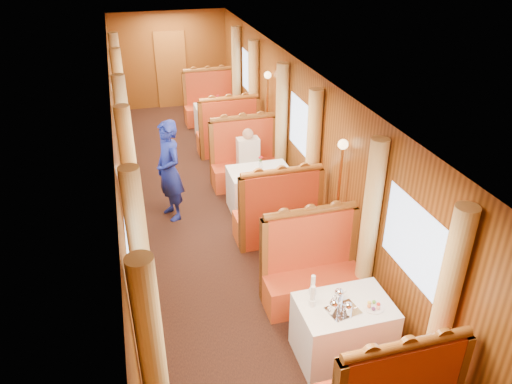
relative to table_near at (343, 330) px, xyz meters
name	(u,v)px	position (x,y,z in m)	size (l,w,h in m)	color
floor	(218,214)	(-0.75, 3.50, -0.38)	(3.00, 12.00, 0.01)	black
ceiling	(212,72)	(-0.75, 3.50, 2.12)	(3.00, 12.00, 0.01)	silver
wall_far	(171,60)	(-0.75, 9.50, 0.88)	(3.00, 2.50, 0.01)	brown
wall_left	(120,159)	(-2.25, 3.50, 0.88)	(12.00, 2.50, 0.01)	brown
wall_right	(303,139)	(0.75, 3.50, 0.88)	(12.00, 2.50, 0.01)	brown
doorway_far	(171,70)	(-0.75, 9.47, 0.62)	(0.80, 0.04, 2.00)	brown
table_near	(343,330)	(0.00, 0.00, 0.00)	(1.05, 0.72, 0.75)	white
banquette_near_aft	(311,273)	(0.00, 1.01, 0.05)	(1.30, 0.55, 1.34)	#AE1E13
table_mid	(260,190)	(0.00, 3.50, 0.00)	(1.05, 0.72, 0.75)	white
banquette_mid_fwd	(277,217)	(0.00, 2.49, 0.05)	(1.30, 0.55, 1.34)	#AE1E13
banquette_mid_aft	(245,163)	(0.00, 4.51, 0.05)	(1.30, 0.55, 1.34)	#AE1E13
table_far	(219,121)	(0.00, 7.00, 0.00)	(1.05, 0.72, 0.75)	white
banquette_far_fwd	(228,135)	(0.00, 5.99, 0.05)	(1.30, 0.55, 1.34)	#AE1E13
banquette_far_aft	(211,106)	(0.00, 8.01, 0.05)	(1.30, 0.55, 1.34)	#AE1E13
tea_tray	(343,311)	(-0.07, -0.09, 0.38)	(0.34, 0.26, 0.01)	silver
teapot_left	(334,308)	(-0.19, -0.10, 0.45)	(0.18, 0.13, 0.14)	silver
teapot_right	(348,310)	(-0.06, -0.16, 0.44)	(0.16, 0.12, 0.13)	silver
teapot_back	(339,297)	(-0.06, 0.06, 0.44)	(0.17, 0.13, 0.14)	silver
fruit_plate	(374,306)	(0.27, -0.13, 0.39)	(0.23, 0.23, 0.05)	white
cup_inboard	(313,298)	(-0.37, 0.09, 0.48)	(0.08, 0.08, 0.26)	white
cup_outboard	(313,287)	(-0.30, 0.26, 0.48)	(0.08, 0.08, 0.26)	white
rose_vase_mid	(261,160)	(0.02, 3.53, 0.55)	(0.06, 0.06, 0.36)	silver
rose_vase_far	(218,98)	(-0.01, 7.02, 0.55)	(0.06, 0.06, 0.36)	silver
window_left_near	(132,290)	(-2.24, 0.00, 1.07)	(1.20, 0.90, 0.01)	#92ADD2
curtain_left_near_a	(154,372)	(-2.13, -0.78, 0.80)	(0.22, 0.22, 2.35)	#DCBC71
curtain_left_near_b	(141,264)	(-2.13, 0.78, 0.80)	(0.22, 0.22, 2.35)	#DCBC71
window_right_near	(414,242)	(0.74, 0.00, 1.07)	(1.20, 0.90, 0.01)	#92ADD2
curtain_right_near_a	(443,312)	(0.63, -0.78, 0.80)	(0.22, 0.22, 2.35)	#DCBC71
curtain_right_near_b	(369,227)	(0.63, 0.78, 0.80)	(0.22, 0.22, 2.35)	#DCBC71
window_left_mid	(120,147)	(-2.24, 3.50, 1.07)	(1.20, 0.90, 0.01)	#92ADD2
curtain_left_mid_a	(132,184)	(-2.13, 2.72, 0.80)	(0.22, 0.22, 2.35)	#DCBC71
curtain_left_mid_b	(127,143)	(-2.13, 4.28, 0.80)	(0.22, 0.22, 2.35)	#DCBC71
window_right_mid	(302,128)	(0.74, 3.50, 1.07)	(1.20, 0.90, 0.01)	#92ADD2
curtain_right_mid_a	(312,163)	(0.63, 2.72, 0.80)	(0.22, 0.22, 2.35)	#DCBC71
curtain_right_mid_b	(281,127)	(0.63, 4.28, 0.80)	(0.22, 0.22, 2.35)	#DCBC71
window_left_far	(114,83)	(-2.24, 7.00, 1.07)	(1.20, 0.90, 0.01)	#92ADD2
curtain_left_far_a	(122,107)	(-2.13, 6.22, 0.80)	(0.22, 0.22, 2.35)	#DCBC71
curtain_left_far_b	(119,85)	(-2.13, 7.78, 0.80)	(0.22, 0.22, 2.35)	#DCBC71
window_right_far	(249,73)	(0.74, 7.00, 1.07)	(1.20, 0.90, 0.01)	#92ADD2
curtain_right_far_a	(254,96)	(0.63, 6.22, 0.80)	(0.22, 0.22, 2.35)	#DCBC71
curtain_right_far_b	(237,76)	(0.63, 7.78, 0.80)	(0.22, 0.22, 2.35)	#DCBC71
sconce_left_fore	(132,205)	(-2.15, 1.75, 1.01)	(0.14, 0.14, 1.95)	#BF8C3F
sconce_right_fore	(340,178)	(0.65, 1.75, 1.01)	(0.14, 0.14, 1.95)	#BF8C3F
sconce_left_aft	(122,113)	(-2.15, 5.25, 1.01)	(0.14, 0.14, 1.95)	#BF8C3F
sconce_right_aft	(267,100)	(0.65, 5.25, 1.01)	(0.14, 0.14, 1.95)	#BF8C3F
steward	(169,171)	(-1.51, 3.66, 0.49)	(0.63, 0.41, 1.73)	navy
passenger	(248,153)	(0.00, 4.26, 0.37)	(0.40, 0.44, 0.76)	beige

